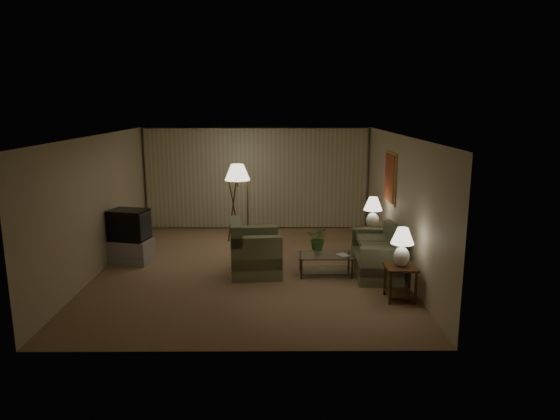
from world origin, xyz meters
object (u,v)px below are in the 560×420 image
object	(u,v)px
table_lamp_far	(373,210)
vase	(318,251)
crt_tv	(129,225)
table_lamp_near	(402,244)
side_table_far	(372,237)
armchair	(255,253)
floor_lamp	(238,201)
side_table_near	(400,277)
tv_cabinet	(131,251)
ottoman	(264,233)
coffee_table	(326,262)
sofa	(376,256)

from	to	relation	value
table_lamp_far	vase	bearing A→B (deg)	-133.96
crt_tv	table_lamp_near	bearing A→B (deg)	-8.87
side_table_far	table_lamp_near	bearing A→B (deg)	-90.00
armchair	vase	size ratio (longest dim) A/B	8.38
armchair	floor_lamp	distance (m)	2.63
side_table_near	tv_cabinet	world-z (taller)	side_table_near
vase	tv_cabinet	bearing A→B (deg)	167.91
armchair	table_lamp_far	xyz separation A→B (m)	(2.53, 1.25, 0.59)
armchair	floor_lamp	size ratio (longest dim) A/B	0.64
armchair	ottoman	xyz separation A→B (m)	(0.10, 2.49, -0.25)
side_table_far	ottoman	size ratio (longest dim) A/B	1.13
side_table_near	table_lamp_far	size ratio (longest dim) A/B	0.85
armchair	crt_tv	bearing A→B (deg)	68.65
side_table_far	table_lamp_far	world-z (taller)	table_lamp_far
side_table_far	tv_cabinet	world-z (taller)	side_table_far
armchair	table_lamp_near	size ratio (longest dim) A/B	1.80
crt_tv	side_table_far	bearing A→B (deg)	18.63
table_lamp_near	tv_cabinet	bearing A→B (deg)	158.15
tv_cabinet	ottoman	bearing A→B (deg)	45.30
armchair	table_lamp_near	xyz separation A→B (m)	(2.53, -1.35, 0.57)
coffee_table	floor_lamp	bearing A→B (deg)	126.02
table_lamp_near	table_lamp_far	distance (m)	2.60
coffee_table	armchair	bearing A→B (deg)	175.96
table_lamp_far	crt_tv	distance (m)	5.23
side_table_near	side_table_far	distance (m)	2.60
sofa	armchair	size ratio (longest dim) A/B	1.42
tv_cabinet	vase	world-z (taller)	vase
armchair	crt_tv	xyz separation A→B (m)	(-2.67, 0.74, 0.40)
armchair	table_lamp_near	bearing A→B (deg)	-123.94
table_lamp_near	sofa	bearing A→B (deg)	96.34
table_lamp_far	vase	xyz separation A→B (m)	(-1.30, -1.35, -0.53)
ottoman	vase	size ratio (longest dim) A/B	3.69
table_lamp_far	floor_lamp	size ratio (longest dim) A/B	0.38
table_lamp_far	tv_cabinet	bearing A→B (deg)	-174.35
side_table_near	floor_lamp	bearing A→B (deg)	128.31
side_table_near	side_table_far	size ratio (longest dim) A/B	1.00
coffee_table	ottoman	xyz separation A→B (m)	(-1.27, 2.59, -0.10)
side_table_far	vase	bearing A→B (deg)	-133.96
sofa	coffee_table	bearing A→B (deg)	-81.52
side_table_near	vase	distance (m)	1.81
side_table_far	tv_cabinet	bearing A→B (deg)	-174.35
sofa	coffee_table	distance (m)	1.01
side_table_far	coffee_table	distance (m)	1.78
table_lamp_near	side_table_near	bearing A→B (deg)	-45.00
vase	coffee_table	bearing A→B (deg)	-0.00
side_table_near	ottoman	size ratio (longest dim) A/B	1.13
floor_lamp	vase	bearing A→B (deg)	-56.18
sofa	ottoman	distance (m)	3.38
armchair	sofa	bearing A→B (deg)	-95.83
sofa	table_lamp_near	bearing A→B (deg)	9.12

